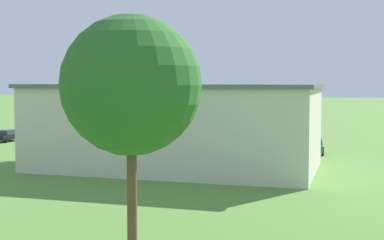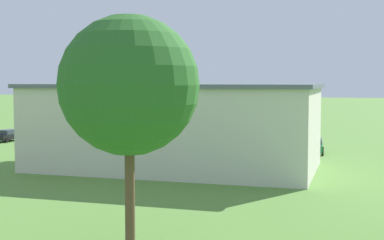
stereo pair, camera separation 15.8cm
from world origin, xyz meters
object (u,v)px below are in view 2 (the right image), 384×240
Objects in this scene: car_green at (315,146)px; car_silver at (57,137)px; hangar at (176,126)px; car_black at (8,135)px; person_walking_on_apron at (144,138)px; car_yellow at (154,140)px; biplane at (187,109)px; car_white at (100,140)px; person_by_parked_cars at (154,138)px; tree_behind_hangar_right at (129,86)px.

car_green is 32.69m from car_silver.
hangar is 25.90m from car_silver.
person_walking_on_apron is at bearing -172.01° from car_black.
car_black is at bearing 0.88° from car_yellow.
car_silver is 7.42m from car_black.
biplane is 2.34× the size of car_black.
car_yellow is at bearing 134.24° from person_walking_on_apron.
person_walking_on_apron is at bearing -134.83° from car_white.
car_silver is 2.76× the size of person_by_parked_cars.
car_yellow is 1.04× the size of car_black.
person_by_parked_cars is at bearing 92.10° from biplane.
tree_behind_hangar_right is at bearing 104.38° from hangar.
car_green is at bearing -97.88° from tree_behind_hangar_right.
biplane is 0.86× the size of tree_behind_hangar_right.
person_by_parked_cars is 0.14× the size of tree_behind_hangar_right.
car_white is at bearing 3.27° from car_green.
biplane reaches higher than person_by_parked_cars.
person_by_parked_cars is at bearing -132.14° from person_walking_on_apron.
biplane is (9.91, -32.79, -0.24)m from hangar.
car_silver is (7.02, -1.73, -0.04)m from car_white.
biplane is at bearing -41.67° from car_green.
car_white is 1.18× the size of car_black.
car_white reaches higher than car_green.
car_white is at bearing 16.47° from car_yellow.
biplane reaches higher than car_silver.
person_walking_on_apron is (21.52, -2.71, -0.10)m from car_green.
person_walking_on_apron is (0.36, 16.12, -2.90)m from biplane.
person_walking_on_apron is at bearing -7.17° from car_green.
person_by_parked_cars is (-19.50, -3.62, -0.06)m from car_black.
car_silver is (13.39, 0.15, 0.03)m from car_yellow.
person_by_parked_cars is at bearing -10.24° from car_green.
car_white reaches higher than person_by_parked_cars.
car_green is 0.89× the size of car_white.
car_yellow is at bearing 95.79° from biplane.
car_silver is at bearing -33.57° from hangar.
car_silver is (11.53, 18.56, -2.81)m from biplane.
hangar reaches higher than person_by_parked_cars.
car_yellow is 1.02× the size of car_silver.
hangar is 32.24m from car_black.
hangar is 34.25m from biplane.
hangar is at bearing 154.02° from car_black.
car_black is (7.41, 0.17, -0.03)m from car_silver.
car_yellow reaches higher than person_walking_on_apron.
person_walking_on_apron reaches higher than person_by_parked_cars.
car_green is 1.04× the size of car_black.
hangar is at bearing 139.09° from car_white.
hangar is 19.82m from person_walking_on_apron.
tree_behind_hangar_right is at bearing 119.56° from car_white.
biplane is 15.40m from person_by_parked_cars.
car_green is 25.71m from car_white.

